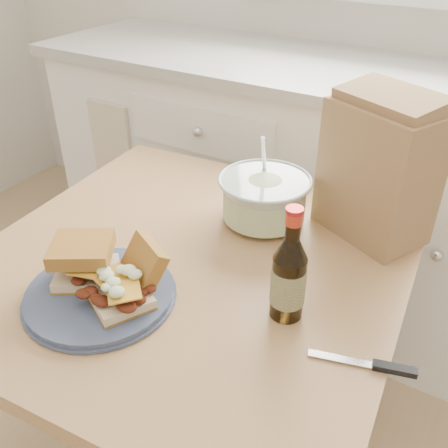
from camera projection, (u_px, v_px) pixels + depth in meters
The scene contains 9 objects.
cabinet_run at pixel (363, 203), 1.80m from camera, with size 2.50×0.64×0.94m.
dining_table at pixel (192, 296), 1.13m from camera, with size 0.96×0.96×0.74m.
plate at pixel (100, 294), 0.96m from camera, with size 0.28×0.28×0.02m, color #3D4862.
sandwich_left at pixel (84, 260), 0.96m from camera, with size 0.15×0.15×0.08m.
sandwich_right at pixel (127, 282), 0.93m from camera, with size 0.14×0.19×0.09m.
coleslaw_bowl at pixel (264, 200), 1.17m from camera, with size 0.22×0.22×0.22m.
beer_bottle at pixel (289, 277), 0.88m from camera, with size 0.06×0.06×0.23m.
knife at pixel (381, 366), 0.81m from camera, with size 0.17×0.06×0.01m.
paper_bag at pixel (378, 172), 1.08m from camera, with size 0.23×0.15×0.30m, color #A4774F.
Camera 1 is at (0.37, 0.11, 1.38)m, focal length 40.00 mm.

